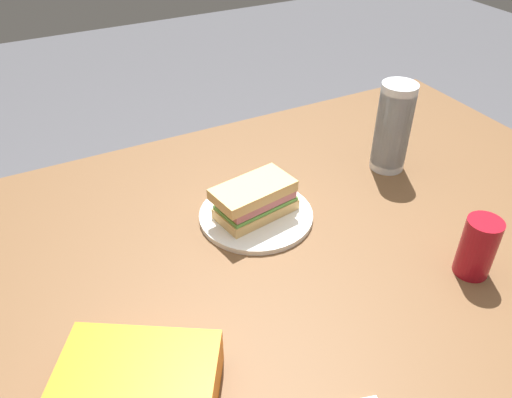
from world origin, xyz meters
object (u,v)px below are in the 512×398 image
object	(u,v)px
sandwich	(255,199)
dining_table	(310,277)
paper_plate	(256,215)
soda_can_red	(478,247)
chip_bag	(139,382)
plastic_cup_stack	(393,127)

from	to	relation	value
sandwich	dining_table	bearing A→B (deg)	113.54
dining_table	paper_plate	world-z (taller)	paper_plate
paper_plate	soda_can_red	xyz separation A→B (m)	(-0.29, 0.34, 0.06)
paper_plate	chip_bag	size ratio (longest dim) A/B	1.07
soda_can_red	plastic_cup_stack	size ratio (longest dim) A/B	0.55
soda_can_red	plastic_cup_stack	bearing A→B (deg)	-104.54
paper_plate	chip_bag	bearing A→B (deg)	41.04
chip_bag	soda_can_red	bearing A→B (deg)	-151.63
paper_plate	chip_bag	distance (m)	0.47
dining_table	sandwich	world-z (taller)	sandwich
sandwich	plastic_cup_stack	bearing A→B (deg)	-174.77
paper_plate	chip_bag	xyz separation A→B (m)	(0.35, 0.30, 0.03)
sandwich	plastic_cup_stack	size ratio (longest dim) A/B	0.88
soda_can_red	paper_plate	bearing A→B (deg)	-49.32
paper_plate	sandwich	bearing A→B (deg)	36.43
plastic_cup_stack	dining_table	bearing A→B (deg)	27.96
chip_bag	dining_table	bearing A→B (deg)	-126.89
soda_can_red	chip_bag	xyz separation A→B (m)	(0.64, -0.03, -0.03)
chip_bag	sandwich	bearing A→B (deg)	-107.76
dining_table	chip_bag	bearing A→B (deg)	21.95
soda_can_red	dining_table	bearing A→B (deg)	-40.08
soda_can_red	chip_bag	world-z (taller)	soda_can_red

